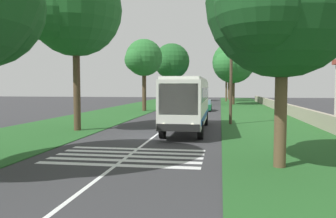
{
  "coord_description": "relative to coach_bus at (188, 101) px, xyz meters",
  "views": [
    {
      "loc": [
        -20.3,
        -4.11,
        3.14
      ],
      "look_at": [
        2.91,
        -0.54,
        1.6
      ],
      "focal_mm": 36.54,
      "sensor_mm": 36.0,
      "label": 1
    }
  ],
  "objects": [
    {
      "name": "trailing_car_0",
      "position": [
        20.39,
        -0.29,
        -1.48
      ],
      "size": [
        4.3,
        1.78,
        1.43
      ],
      "color": "#145933",
      "rests_on": "ground"
    },
    {
      "name": "roadside_tree_right_1",
      "position": [
        36.66,
        -4.33,
        5.01
      ],
      "size": [
        9.01,
        7.3,
        11.0
      ],
      "color": "#4C3826",
      "rests_on": "grass_verge_right"
    },
    {
      "name": "roadside_tree_left_2",
      "position": [
        18.81,
        7.5,
        4.53
      ],
      "size": [
        5.73,
        4.71,
        9.16
      ],
      "color": "#4C3826",
      "rests_on": "grass_verge_left"
    },
    {
      "name": "zebra_crossing",
      "position": [
        -9.43,
        1.8,
        -2.14
      ],
      "size": [
        4.05,
        6.8,
        0.01
      ],
      "color": "silver",
      "rests_on": "ground"
    },
    {
      "name": "roadside_tree_left_0",
      "position": [
        -1.16,
        7.89,
        6.15
      ],
      "size": [
        7.78,
        6.45,
        11.68
      ],
      "color": "#4C3826",
      "rests_on": "grass_verge_left"
    },
    {
      "name": "roadside_tree_right_2",
      "position": [
        59.0,
        -4.08,
        6.21
      ],
      "size": [
        8.8,
        7.16,
        12.06
      ],
      "color": "brown",
      "rests_on": "grass_verge_right"
    },
    {
      "name": "roadside_tree_right_3",
      "position": [
        -10.52,
        -4.48,
        4.07
      ],
      "size": [
        6.84,
        5.81,
        9.23
      ],
      "color": "brown",
      "rests_on": "grass_verge_right"
    },
    {
      "name": "roadside_tree_left_1",
      "position": [
        47.45,
        8.06,
        6.12
      ],
      "size": [
        8.83,
        7.49,
        12.17
      ],
      "color": "#3D2D1E",
      "rests_on": "grass_verge_left"
    },
    {
      "name": "trailing_car_1",
      "position": [
        29.88,
        3.63,
        -1.48
      ],
      "size": [
        4.3,
        1.78,
        1.43
      ],
      "color": "gray",
      "rests_on": "ground"
    },
    {
      "name": "roadside_tree_right_0",
      "position": [
        48.56,
        -3.34,
        4.86
      ],
      "size": [
        6.14,
        5.07,
        9.66
      ],
      "color": "brown",
      "rests_on": "grass_verge_right"
    },
    {
      "name": "coach_bus",
      "position": [
        0.0,
        0.0,
        0.0
      ],
      "size": [
        11.16,
        2.62,
        3.73
      ],
      "color": "silver",
      "rests_on": "ground"
    },
    {
      "name": "trailing_minibus_0",
      "position": [
        45.86,
        3.74,
        -0.6
      ],
      "size": [
        6.0,
        2.14,
        2.53
      ],
      "color": "teal",
      "rests_on": "ground"
    },
    {
      "name": "grass_verge_left",
      "position": [
        11.06,
        10.0,
        -2.13
      ],
      "size": [
        120.0,
        8.0,
        0.04
      ],
      "primitive_type": "cube",
      "color": "#235623",
      "rests_on": "ground"
    },
    {
      "name": "grass_verge_right",
      "position": [
        11.06,
        -6.4,
        -2.13
      ],
      "size": [
        120.0,
        8.0,
        0.04
      ],
      "primitive_type": "cube",
      "color": "#235623",
      "rests_on": "ground"
    },
    {
      "name": "roadside_wall",
      "position": [
        16.06,
        -9.8,
        -1.53
      ],
      "size": [
        70.0,
        0.4,
        1.16
      ],
      "primitive_type": "cube",
      "color": "#9E937F",
      "rests_on": "grass_verge_right"
    },
    {
      "name": "trailing_car_2",
      "position": [
        36.03,
        3.43,
        -1.48
      ],
      "size": [
        4.3,
        1.78,
        1.43
      ],
      "color": "#145933",
      "rests_on": "ground"
    },
    {
      "name": "centre_line",
      "position": [
        11.06,
        1.8,
        -2.14
      ],
      "size": [
        110.0,
        0.16,
        0.01
      ],
      "primitive_type": "cube",
      "color": "silver",
      "rests_on": "ground"
    },
    {
      "name": "utility_pole",
      "position": [
        4.4,
        -3.15,
        1.73
      ],
      "size": [
        0.24,
        1.4,
        7.39
      ],
      "color": "#473828",
      "rests_on": "grass_verge_right"
    },
    {
      "name": "ground",
      "position": [
        -3.94,
        1.8,
        -2.15
      ],
      "size": [
        160.0,
        160.0,
        0.0
      ],
      "primitive_type": "plane",
      "color": "#333335"
    }
  ]
}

